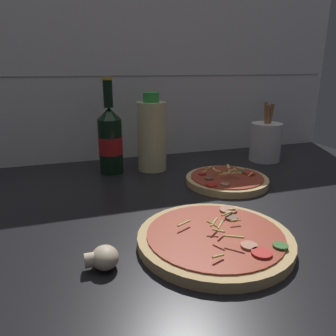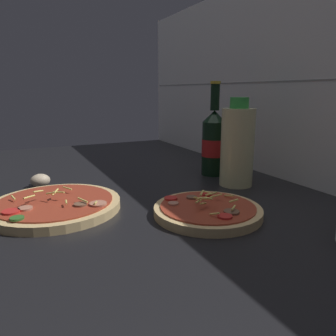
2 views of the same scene
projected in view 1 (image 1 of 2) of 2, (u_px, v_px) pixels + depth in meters
counter_slab at (162, 214)px, 73.34cm from camera, size 160.00×90.00×2.50cm
tile_backsplash at (120, 76)px, 106.16cm from camera, size 160.00×1.13×60.00cm
pizza_near at (215, 238)px, 58.32cm from camera, size 27.59×27.59×4.58cm
pizza_far at (227, 180)px, 88.42cm from camera, size 22.05×22.05×5.11cm
beer_bottle at (110, 139)px, 95.37cm from camera, size 7.02×7.02×27.60cm
oil_bottle at (152, 135)px, 98.15cm from camera, size 8.76×8.76×23.27cm
mushroom_left at (103, 258)px, 51.09cm from camera, size 5.30×5.04×3.53cm
utensil_crock at (266, 141)px, 108.89cm from camera, size 10.11×10.11×19.54cm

